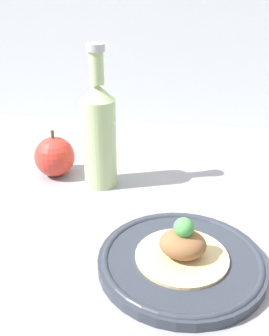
{
  "coord_description": "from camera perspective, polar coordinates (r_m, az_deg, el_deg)",
  "views": [
    {
      "loc": [
        10.4,
        -46.91,
        34.43
      ],
      "look_at": [
        1.81,
        5.76,
        8.85
      ],
      "focal_mm": 42.0,
      "sensor_mm": 36.0,
      "label": 1
    }
  ],
  "objects": [
    {
      "name": "ground_plane",
      "position": [
        0.6,
        -2.63,
        -11.59
      ],
      "size": [
        180.0,
        110.0,
        4.0
      ],
      "primitive_type": "cube",
      "color": "gray"
    },
    {
      "name": "plate",
      "position": [
        0.54,
        6.84,
        -13.19
      ],
      "size": [
        22.2,
        22.2,
        1.7
      ],
      "color": "#2D333D",
      "rests_on": "ground_plane"
    },
    {
      "name": "plated_food",
      "position": [
        0.52,
        6.97,
        -11.23
      ],
      "size": [
        12.3,
        12.3,
        6.04
      ],
      "color": "#D6BC7F",
      "rests_on": "plate"
    },
    {
      "name": "cider_bottle",
      "position": [
        0.7,
        -5.14,
        5.13
      ],
      "size": [
        6.05,
        6.05,
        25.28
      ],
      "color": "#B7D18E",
      "rests_on": "ground_plane"
    },
    {
      "name": "apple",
      "position": [
        0.77,
        -11.52,
        1.63
      ],
      "size": [
        7.72,
        7.72,
        9.2
      ],
      "color": "red",
      "rests_on": "ground_plane"
    }
  ]
}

